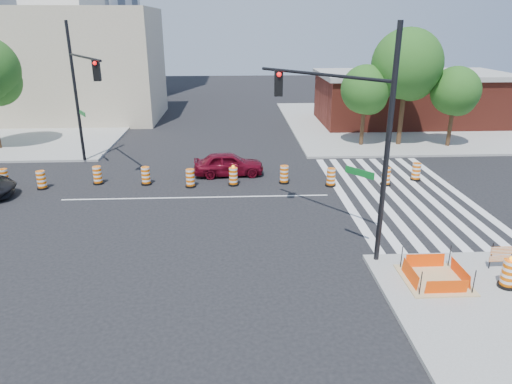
# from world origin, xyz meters

# --- Properties ---
(ground) EXTENTS (120.00, 120.00, 0.00)m
(ground) POSITION_xyz_m (0.00, 0.00, 0.00)
(ground) COLOR black
(ground) RESTS_ON ground
(sidewalk_ne) EXTENTS (22.00, 22.00, 0.15)m
(sidewalk_ne) POSITION_xyz_m (18.00, 18.00, 0.07)
(sidewalk_ne) COLOR gray
(sidewalk_ne) RESTS_ON ground
(sidewalk_nw) EXTENTS (22.00, 22.00, 0.15)m
(sidewalk_nw) POSITION_xyz_m (-18.00, 18.00, 0.07)
(sidewalk_nw) COLOR gray
(sidewalk_nw) RESTS_ON ground
(crosswalk_east) EXTENTS (6.75, 13.50, 0.01)m
(crosswalk_east) POSITION_xyz_m (10.95, 0.00, 0.01)
(crosswalk_east) COLOR silver
(crosswalk_east) RESTS_ON ground
(lane_centerline) EXTENTS (14.00, 0.12, 0.01)m
(lane_centerline) POSITION_xyz_m (0.00, 0.00, 0.01)
(lane_centerline) COLOR silver
(lane_centerline) RESTS_ON ground
(excavation_pit) EXTENTS (2.20, 2.20, 0.90)m
(excavation_pit) POSITION_xyz_m (9.00, -9.00, 0.22)
(excavation_pit) COLOR tan
(excavation_pit) RESTS_ON ground
(brick_storefront) EXTENTS (16.50, 8.50, 4.60)m
(brick_storefront) POSITION_xyz_m (18.00, 18.00, 2.32)
(brick_storefront) COLOR maroon
(brick_storefront) RESTS_ON ground
(beige_midrise) EXTENTS (14.00, 10.00, 10.00)m
(beige_midrise) POSITION_xyz_m (-12.00, 22.00, 5.00)
(beige_midrise) COLOR #B5A88A
(beige_midrise) RESTS_ON ground
(red_coupe) EXTENTS (4.29, 1.98, 1.42)m
(red_coupe) POSITION_xyz_m (1.70, 3.72, 0.71)
(red_coupe) COLOR #5D0717
(red_coupe) RESTS_ON ground
(signal_pole_se) EXTENTS (4.21, 5.14, 8.59)m
(signal_pole_se) POSITION_xyz_m (6.29, -5.95, 5.26)
(signal_pole_se) COLOR black
(signal_pole_se) RESTS_ON ground
(signal_pole_nw) EXTENTS (3.47, 5.73, 8.68)m
(signal_pole_nw) POSITION_xyz_m (-6.94, 5.44, 5.31)
(signal_pole_nw) COLOR black
(signal_pole_nw) RESTS_ON ground
(pit_drum) EXTENTS (0.59, 0.59, 1.16)m
(pit_drum) POSITION_xyz_m (11.29, -9.52, 0.63)
(pit_drum) COLOR black
(pit_drum) RESTS_ON ground
(barricade) EXTENTS (0.88, 0.06, 1.04)m
(barricade) POSITION_xyz_m (11.76, -8.26, 0.72)
(barricade) COLOR #E96004
(barricade) RESTS_ON ground
(tree_north_c) EXTENTS (3.50, 3.50, 5.95)m
(tree_north_c) POSITION_xyz_m (11.57, 10.14, 4.00)
(tree_north_c) COLOR #382314
(tree_north_c) RESTS_ON ground
(tree_north_d) EXTENTS (4.97, 4.97, 8.45)m
(tree_north_d) POSITION_xyz_m (14.41, 10.16, 5.67)
(tree_north_d) COLOR #382314
(tree_north_d) RESTS_ON ground
(tree_north_e) EXTENTS (3.45, 3.45, 5.87)m
(tree_north_e) POSITION_xyz_m (17.88, 9.50, 3.94)
(tree_north_e) COLOR #382314
(tree_north_e) RESTS_ON ground
(median_drum_0) EXTENTS (0.60, 0.60, 1.02)m
(median_drum_0) POSITION_xyz_m (-10.87, 2.27, 0.48)
(median_drum_0) COLOR black
(median_drum_0) RESTS_ON ground
(median_drum_1) EXTENTS (0.60, 0.60, 1.02)m
(median_drum_1) POSITION_xyz_m (-8.64, 1.81, 0.48)
(median_drum_1) COLOR black
(median_drum_1) RESTS_ON ground
(median_drum_2) EXTENTS (0.60, 0.60, 1.02)m
(median_drum_2) POSITION_xyz_m (-5.76, 2.50, 0.48)
(median_drum_2) COLOR black
(median_drum_2) RESTS_ON ground
(median_drum_3) EXTENTS (0.60, 0.60, 1.02)m
(median_drum_3) POSITION_xyz_m (-2.99, 2.26, 0.48)
(median_drum_3) COLOR black
(median_drum_3) RESTS_ON ground
(median_drum_4) EXTENTS (0.60, 0.60, 1.02)m
(median_drum_4) POSITION_xyz_m (-0.43, 1.71, 0.48)
(median_drum_4) COLOR black
(median_drum_4) RESTS_ON ground
(median_drum_5) EXTENTS (0.60, 0.60, 1.18)m
(median_drum_5) POSITION_xyz_m (1.98, 1.88, 0.49)
(median_drum_5) COLOR black
(median_drum_5) RESTS_ON ground
(median_drum_6) EXTENTS (0.60, 0.60, 1.02)m
(median_drum_6) POSITION_xyz_m (4.89, 2.10, 0.48)
(median_drum_6) COLOR black
(median_drum_6) RESTS_ON ground
(median_drum_7) EXTENTS (0.60, 0.60, 1.02)m
(median_drum_7) POSITION_xyz_m (7.47, 1.47, 0.48)
(median_drum_7) COLOR black
(median_drum_7) RESTS_ON ground
(median_drum_8) EXTENTS (0.60, 0.60, 1.02)m
(median_drum_8) POSITION_xyz_m (10.61, 1.45, 0.48)
(median_drum_8) COLOR black
(median_drum_8) RESTS_ON ground
(median_drum_9) EXTENTS (0.60, 0.60, 1.02)m
(median_drum_9) POSITION_xyz_m (12.65, 2.24, 0.48)
(median_drum_9) COLOR black
(median_drum_9) RESTS_ON ground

